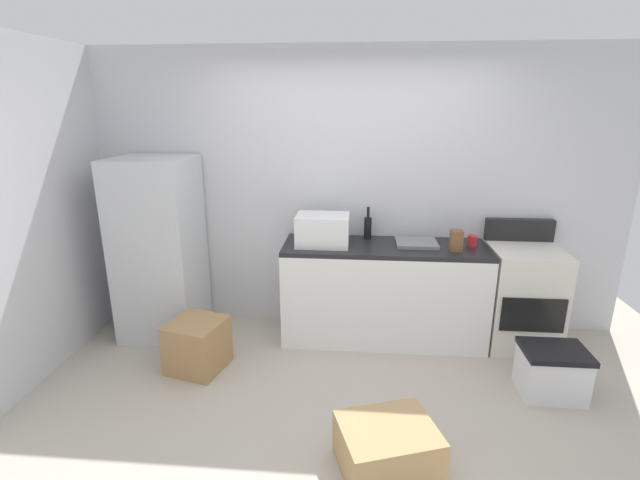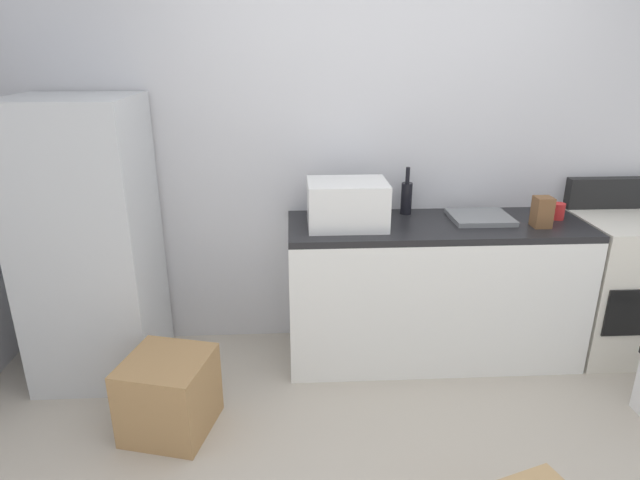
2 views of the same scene
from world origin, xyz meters
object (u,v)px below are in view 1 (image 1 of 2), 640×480
at_px(stove_oven, 521,295).
at_px(coffee_mug, 472,241).
at_px(wine_bottle, 368,227).
at_px(microwave, 323,230).
at_px(cardboard_box_medium, 197,345).
at_px(refrigerator, 160,249).
at_px(cardboard_box_large, 387,448).
at_px(storage_bin, 552,371).
at_px(knife_block, 456,240).

bearing_deg(stove_oven, coffee_mug, 176.15).
height_order(stove_oven, wine_bottle, wine_bottle).
relative_size(microwave, cardboard_box_medium, 1.11).
bearing_deg(wine_bottle, refrigerator, -172.57).
relative_size(coffee_mug, cardboard_box_medium, 0.24).
distance_m(wine_bottle, coffee_mug, 0.93).
distance_m(cardboard_box_large, cardboard_box_medium, 1.78).
height_order(wine_bottle, coffee_mug, wine_bottle).
distance_m(microwave, coffee_mug, 1.31).
relative_size(refrigerator, microwave, 3.60).
bearing_deg(wine_bottle, cardboard_box_large, -86.34).
distance_m(stove_oven, microwave, 1.86).
bearing_deg(microwave, storage_bin, -23.05).
relative_size(microwave, storage_bin, 1.00).
bearing_deg(microwave, cardboard_box_medium, -147.21).
bearing_deg(microwave, coffee_mug, 2.75).
bearing_deg(cardboard_box_medium, knife_block, 14.64).
xyz_separation_m(cardboard_box_large, cardboard_box_medium, (-1.49, 0.97, 0.06)).
xyz_separation_m(wine_bottle, cardboard_box_large, (0.12, -1.82, -0.87)).
relative_size(cardboard_box_medium, storage_bin, 0.90).
xyz_separation_m(wine_bottle, coffee_mug, (0.91, -0.16, -0.06)).
distance_m(stove_oven, cardboard_box_medium, 2.84).
xyz_separation_m(wine_bottle, cardboard_box_medium, (-1.38, -0.85, -0.80)).
distance_m(refrigerator, coffee_mug, 2.81).
distance_m(cardboard_box_medium, storage_bin, 2.75).
bearing_deg(stove_oven, wine_bottle, 172.04).
bearing_deg(knife_block, storage_bin, -47.00).
bearing_deg(knife_block, microwave, 176.19).
xyz_separation_m(coffee_mug, cardboard_box_large, (-0.79, -1.66, -0.81)).
bearing_deg(refrigerator, wine_bottle, 7.43).
relative_size(wine_bottle, cardboard_box_large, 0.54).
distance_m(wine_bottle, cardboard_box_large, 2.02).
height_order(stove_oven, storage_bin, stove_oven).
bearing_deg(cardboard_box_large, stove_oven, 52.29).
xyz_separation_m(knife_block, storage_bin, (0.63, -0.68, -0.80)).
bearing_deg(cardboard_box_medium, cardboard_box_large, -32.93).
bearing_deg(stove_oven, cardboard_box_medium, -166.49).
relative_size(wine_bottle, knife_block, 1.67).
bearing_deg(microwave, stove_oven, 1.02).
bearing_deg(knife_block, cardboard_box_medium, -165.36).
height_order(refrigerator, coffee_mug, refrigerator).
relative_size(stove_oven, coffee_mug, 11.00).
distance_m(refrigerator, knife_block, 2.64).
bearing_deg(knife_block, stove_oven, 9.65).
xyz_separation_m(cardboard_box_large, storage_bin, (1.26, 0.84, 0.05)).
relative_size(refrigerator, coffee_mug, 16.56).
bearing_deg(coffee_mug, storage_bin, -60.38).
height_order(stove_oven, coffee_mug, stove_oven).
height_order(knife_block, cardboard_box_large, knife_block).
bearing_deg(refrigerator, cardboard_box_medium, -49.34).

